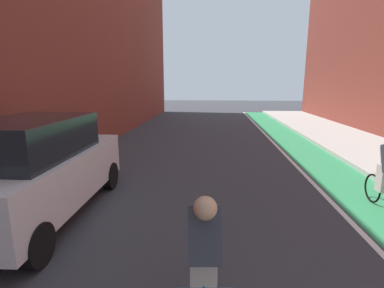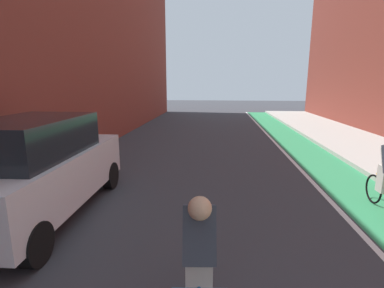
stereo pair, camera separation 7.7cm
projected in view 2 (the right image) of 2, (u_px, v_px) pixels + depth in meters
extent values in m
plane|color=#38383D|center=(213.00, 178.00, 8.03)|extent=(74.84, 74.84, 0.00)
cube|color=#2D8451|center=(320.00, 162.00, 9.66)|extent=(1.60, 34.02, 0.00)
cube|color=white|center=(293.00, 162.00, 9.74)|extent=(0.12, 34.02, 0.00)
cube|color=silver|center=(41.00, 177.00, 5.64)|extent=(1.87, 4.31, 0.95)
cube|color=black|center=(30.00, 139.00, 5.26)|extent=(1.62, 2.60, 0.75)
cylinder|color=black|center=(49.00, 174.00, 7.33)|extent=(0.24, 0.67, 0.66)
cylinder|color=black|center=(110.00, 175.00, 7.23)|extent=(0.24, 0.67, 0.66)
cylinder|color=black|center=(35.00, 244.00, 4.14)|extent=(0.24, 0.67, 0.66)
torus|color=black|center=(198.00, 273.00, 3.51)|extent=(0.09, 0.67, 0.67)
cylinder|color=#1966A5|center=(199.00, 287.00, 2.95)|extent=(0.11, 0.96, 0.33)
cylinder|color=#1966A5|center=(199.00, 269.00, 3.11)|extent=(0.05, 0.12, 0.55)
cube|color=beige|center=(199.00, 267.00, 3.02)|extent=(0.30, 0.26, 0.56)
cube|color=#333842|center=(199.00, 234.00, 2.80)|extent=(0.35, 0.42, 0.60)
sphere|color=tan|center=(200.00, 208.00, 2.58)|extent=(0.22, 0.22, 0.22)
torus|color=black|center=(373.00, 189.00, 6.33)|extent=(0.04, 0.64, 0.64)
cylinder|color=gold|center=(384.00, 181.00, 5.94)|extent=(0.04, 0.12, 0.55)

